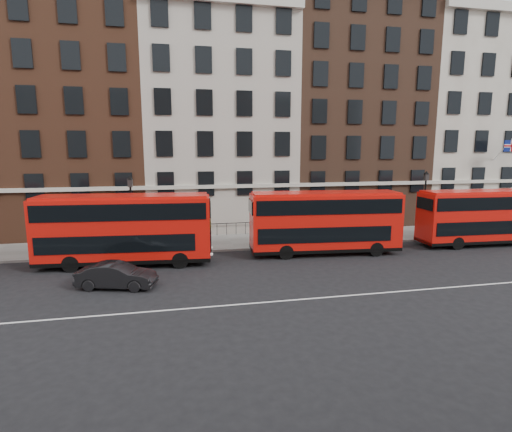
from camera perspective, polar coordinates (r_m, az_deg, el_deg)
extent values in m
plane|color=black|center=(21.39, 0.47, -10.25)|extent=(120.00, 120.00, 0.00)
cube|color=gray|center=(31.30, -3.67, -3.69)|extent=(80.00, 5.00, 0.15)
cube|color=gray|center=(28.90, -2.95, -4.80)|extent=(80.00, 0.30, 0.16)
cube|color=white|center=(19.57, 1.75, -12.19)|extent=(70.00, 0.12, 0.01)
cube|color=brown|center=(38.77, -25.32, 14.25)|extent=(12.80, 10.00, 22.00)
cube|color=#B4AC9E|center=(37.96, -5.50, 12.95)|extent=(12.80, 10.00, 19.00)
cube|color=brown|center=(41.48, 12.88, 13.86)|extent=(12.80, 10.00, 21.00)
cube|color=#AFA797|center=(48.17, 27.14, 11.85)|extent=(12.80, 10.00, 20.00)
cube|color=beige|center=(45.79, 32.63, 23.82)|extent=(12.80, 0.50, 0.80)
cube|color=red|center=(26.17, -18.22, -1.76)|extent=(10.68, 3.37, 3.95)
cube|color=black|center=(26.58, -18.01, -5.68)|extent=(10.69, 3.41, 0.24)
cube|color=black|center=(26.36, -18.78, -3.21)|extent=(9.49, 3.35, 1.05)
cube|color=black|center=(25.96, -18.36, 0.90)|extent=(10.29, 3.41, 1.00)
cube|color=red|center=(25.86, -18.46, 2.65)|extent=(10.37, 3.14, 0.18)
cube|color=black|center=(25.83, -6.51, -3.23)|extent=(0.26, 2.20, 1.30)
cube|color=black|center=(25.62, -6.56, -0.90)|extent=(0.24, 1.90, 0.42)
cylinder|color=black|center=(25.06, -10.78, -6.23)|extent=(1.02, 0.36, 1.00)
cylinder|color=black|center=(27.22, -10.50, -4.94)|extent=(1.02, 0.36, 1.00)
cylinder|color=black|center=(26.28, -24.95, -6.23)|extent=(1.02, 0.36, 1.00)
cylinder|color=black|center=(28.35, -23.58, -5.02)|extent=(1.02, 0.36, 1.00)
cube|color=red|center=(27.96, 9.82, -0.82)|extent=(10.43, 3.28, 3.86)
cube|color=black|center=(28.34, 9.72, -4.42)|extent=(10.43, 3.32, 0.23)
cube|color=black|center=(28.00, 9.21, -2.16)|extent=(9.27, 3.26, 1.03)
cube|color=black|center=(27.77, 9.89, 1.61)|extent=(10.05, 3.33, 0.98)
cube|color=red|center=(27.67, 9.94, 3.22)|extent=(10.12, 3.06, 0.18)
cube|color=black|center=(30.01, 19.27, -1.98)|extent=(0.26, 2.15, 1.27)
cube|color=black|center=(29.83, 19.38, -0.01)|extent=(0.23, 1.86, 0.41)
cylinder|color=black|center=(28.49, 16.79, -4.57)|extent=(1.00, 0.35, 0.98)
cylinder|color=black|center=(30.44, 15.13, -3.59)|extent=(1.00, 0.35, 0.98)
cylinder|color=black|center=(26.60, 4.32, -5.18)|extent=(1.00, 0.35, 0.98)
cylinder|color=black|center=(28.68, 3.45, -4.07)|extent=(1.00, 0.35, 0.98)
cube|color=red|center=(34.75, 29.78, -0.07)|extent=(9.96, 2.76, 3.71)
cube|color=black|center=(35.05, 29.54, -2.88)|extent=(9.96, 2.80, 0.23)
cube|color=black|center=(34.67, 29.33, -1.12)|extent=(8.84, 2.79, 0.99)
cube|color=black|center=(34.60, 29.94, 1.81)|extent=(9.59, 2.82, 0.94)
cube|color=red|center=(34.52, 30.04, 3.05)|extent=(9.67, 2.56, 0.17)
cylinder|color=black|center=(37.89, 32.31, -2.22)|extent=(0.95, 0.30, 0.94)
cylinder|color=black|center=(32.52, 26.83, -3.50)|extent=(0.95, 0.30, 0.94)
cylinder|color=black|center=(34.19, 24.76, -2.75)|extent=(0.95, 0.30, 0.94)
imported|color=black|center=(22.45, -19.30, -8.04)|extent=(4.31, 2.42, 1.34)
cylinder|color=black|center=(28.54, -17.28, -0.54)|extent=(0.14, 0.14, 4.60)
cylinder|color=black|center=(28.95, -17.09, -4.44)|extent=(0.32, 0.32, 0.60)
cube|color=#262626|center=(28.22, -17.54, 4.56)|extent=(0.32, 0.32, 0.55)
cone|color=black|center=(28.20, -17.58, 5.27)|extent=(0.44, 0.44, 0.25)
cylinder|color=black|center=(35.38, 22.87, 1.04)|extent=(0.14, 0.14, 4.60)
cylinder|color=black|center=(35.71, 22.66, -2.14)|extent=(0.32, 0.32, 0.60)
cube|color=#262626|center=(35.12, 23.14, 5.15)|extent=(0.32, 0.32, 0.55)
cone|color=black|center=(35.10, 23.18, 5.72)|extent=(0.44, 0.44, 0.25)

